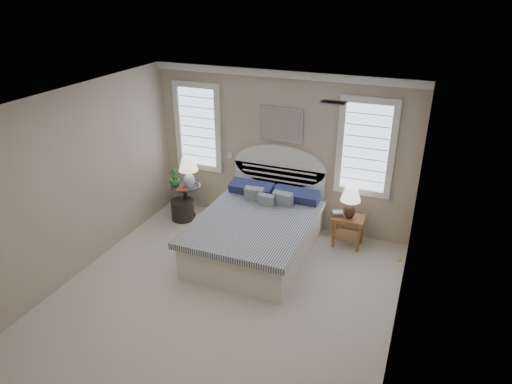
% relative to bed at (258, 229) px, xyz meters
% --- Properties ---
extents(floor, '(4.50, 5.00, 0.01)m').
position_rel_bed_xyz_m(floor, '(0.00, -1.46, -0.39)').
color(floor, beige).
rests_on(floor, ground).
extents(ceiling, '(4.50, 5.00, 0.01)m').
position_rel_bed_xyz_m(ceiling, '(0.00, -1.46, 2.31)').
color(ceiling, white).
rests_on(ceiling, wall_back).
extents(wall_back, '(4.50, 0.02, 2.70)m').
position_rel_bed_xyz_m(wall_back, '(0.00, 1.04, 0.96)').
color(wall_back, tan).
rests_on(wall_back, floor).
extents(wall_left, '(0.02, 5.00, 2.70)m').
position_rel_bed_xyz_m(wall_left, '(-2.25, -1.46, 0.96)').
color(wall_left, tan).
rests_on(wall_left, floor).
extents(wall_right, '(0.02, 5.00, 2.70)m').
position_rel_bed_xyz_m(wall_right, '(2.25, -1.46, 0.96)').
color(wall_right, tan).
rests_on(wall_right, floor).
extents(crown_molding, '(4.50, 0.08, 0.12)m').
position_rel_bed_xyz_m(crown_molding, '(0.00, 1.00, 2.25)').
color(crown_molding, silver).
rests_on(crown_molding, wall_back).
extents(hvac_vent, '(0.30, 0.20, 0.02)m').
position_rel_bed_xyz_m(hvac_vent, '(1.20, -0.66, 2.29)').
color(hvac_vent, '#B2B2B2').
rests_on(hvac_vent, ceiling).
extents(switch_plate, '(0.08, 0.01, 0.12)m').
position_rel_bed_xyz_m(switch_plate, '(-0.95, 1.03, 0.76)').
color(switch_plate, silver).
rests_on(switch_plate, wall_back).
extents(window_left, '(0.90, 0.06, 1.60)m').
position_rel_bed_xyz_m(window_left, '(-1.55, 1.02, 1.21)').
color(window_left, '#A9BCD6').
rests_on(window_left, wall_back).
extents(window_right, '(0.90, 0.06, 1.60)m').
position_rel_bed_xyz_m(window_right, '(1.40, 1.02, 1.21)').
color(window_right, '#A9BCD6').
rests_on(window_right, wall_back).
extents(painting, '(0.74, 0.04, 0.58)m').
position_rel_bed_xyz_m(painting, '(0.00, 1.00, 1.43)').
color(painting, silver).
rests_on(painting, wall_back).
extents(closet_door, '(0.02, 1.80, 2.40)m').
position_rel_bed_xyz_m(closet_door, '(2.23, -0.26, 0.81)').
color(closet_door, white).
rests_on(closet_door, floor).
extents(bed, '(1.72, 2.28, 1.47)m').
position_rel_bed_xyz_m(bed, '(0.00, 0.00, 0.00)').
color(bed, silver).
rests_on(bed, floor).
extents(side_table_left, '(0.56, 0.56, 0.63)m').
position_rel_bed_xyz_m(side_table_left, '(-1.65, 0.59, 0.00)').
color(side_table_left, black).
rests_on(side_table_left, floor).
extents(nightstand_right, '(0.50, 0.40, 0.53)m').
position_rel_bed_xyz_m(nightstand_right, '(1.30, 0.69, 0.00)').
color(nightstand_right, olive).
rests_on(nightstand_right, floor).
extents(floor_pot, '(0.49, 0.49, 0.37)m').
position_rel_bed_xyz_m(floor_pot, '(-1.66, 0.48, -0.20)').
color(floor_pot, black).
rests_on(floor_pot, floor).
extents(lamp_left, '(0.39, 0.39, 0.55)m').
position_rel_bed_xyz_m(lamp_left, '(-1.53, 0.55, 0.58)').
color(lamp_left, white).
rests_on(lamp_left, side_table_left).
extents(lamp_right, '(0.36, 0.36, 0.52)m').
position_rel_bed_xyz_m(lamp_right, '(1.30, 0.66, 0.46)').
color(lamp_right, black).
rests_on(lamp_right, nightstand_right).
extents(potted_plant, '(0.20, 0.20, 0.34)m').
position_rel_bed_xyz_m(potted_plant, '(-1.79, 0.48, 0.42)').
color(potted_plant, '#3C7B31').
rests_on(potted_plant, side_table_left).
extents(books_left, '(0.21, 0.18, 0.02)m').
position_rel_bed_xyz_m(books_left, '(-1.58, 0.37, 0.26)').
color(books_left, maroon).
rests_on(books_left, side_table_left).
extents(books_right, '(0.20, 0.17, 0.07)m').
position_rel_bed_xyz_m(books_right, '(1.11, 0.65, 0.18)').
color(books_right, maroon).
rests_on(books_right, nightstand_right).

